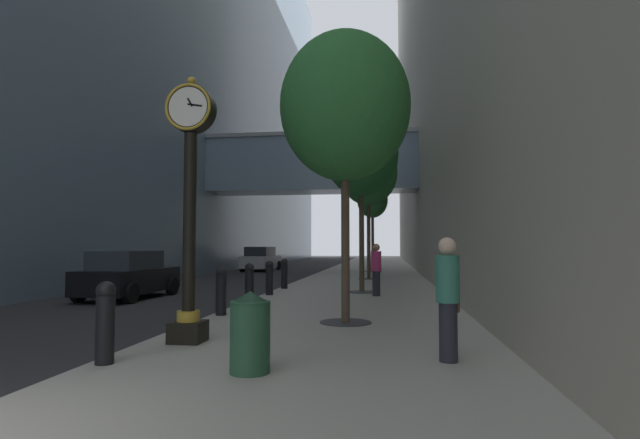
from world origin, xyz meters
name	(u,v)px	position (x,y,z in m)	size (l,w,h in m)	color
ground_plane	(319,275)	(0.00, 27.00, 0.00)	(110.00, 110.00, 0.00)	#262628
sidewalk_right	(370,271)	(3.04, 30.00, 0.07)	(6.07, 80.00, 0.14)	#9E998E
building_block_left	(167,17)	(-11.52, 29.99, 18.39)	(22.46, 80.00, 36.92)	slate
street_clock	(190,194)	(0.78, 5.06, 2.66)	(0.84, 0.55, 4.59)	black
bollard_nearest	(105,320)	(0.26, 3.43, 0.74)	(0.27, 0.27, 1.14)	black
bollard_third	(221,290)	(0.26, 8.27, 0.74)	(0.27, 0.27, 1.14)	black
bollard_fourth	(249,282)	(0.26, 10.68, 0.74)	(0.27, 0.27, 1.14)	black
bollard_fifth	(269,277)	(0.26, 13.10, 0.74)	(0.27, 0.27, 1.14)	black
bollard_sixth	(284,273)	(0.26, 15.52, 0.74)	(0.27, 0.27, 1.14)	black
street_tree_near	(345,107)	(3.27, 7.52, 4.79)	(2.84, 2.84, 6.30)	#333335
street_tree_mid_near	(361,155)	(3.27, 14.44, 5.03)	(2.64, 2.64, 6.43)	#333335
street_tree_mid_far	(368,173)	(3.27, 21.36, 5.40)	(2.87, 2.87, 6.93)	#333335
street_tree_far	(372,201)	(3.27, 28.29, 4.61)	(1.94, 1.94, 5.64)	#333335
trash_bin	(250,331)	(2.39, 3.25, 0.68)	(0.53, 0.53, 1.05)	#234C33
pedestrian_walking	(448,295)	(5.01, 4.22, 1.07)	(0.44, 0.52, 1.76)	#23232D
pedestrian_by_clock	(376,268)	(3.80, 13.19, 1.04)	(0.41, 0.41, 1.70)	#23232D
car_silver_near	(261,259)	(-4.73, 31.12, 0.82)	(2.11, 4.68, 1.70)	#B7BABF
car_black_mid	(128,275)	(-4.49, 12.58, 0.78)	(2.10, 4.06, 1.60)	black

